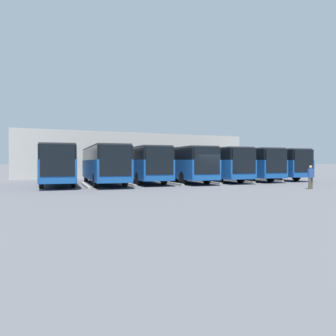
{
  "coord_description": "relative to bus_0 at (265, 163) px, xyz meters",
  "views": [
    {
      "loc": [
        14.06,
        22.42,
        1.91
      ],
      "look_at": [
        1.06,
        -6.17,
        1.35
      ],
      "focal_mm": 35.0,
      "sensor_mm": 36.0,
      "label": 1
    }
  ],
  "objects": [
    {
      "name": "pedestrian",
      "position": [
        6.42,
        12.18,
        -0.91
      ],
      "size": [
        0.42,
        0.42,
        1.67
      ],
      "rotation": [
        0.0,
        0.0,
        0.13
      ],
      "color": "brown",
      "rests_on": "ground_plane"
    },
    {
      "name": "ground_plane",
      "position": [
        11.16,
        6.67,
        -1.81
      ],
      "size": [
        600.0,
        600.0,
        0.0
      ],
      "primitive_type": "plane",
      "color": "#5B5B60"
    },
    {
      "name": "bus_2",
      "position": [
        7.44,
        0.59,
        0.0
      ],
      "size": [
        3.65,
        12.57,
        3.23
      ],
      "rotation": [
        0.0,
        0.0,
        -0.09
      ],
      "color": "#19519E",
      "rests_on": "ground_plane"
    },
    {
      "name": "bus_6",
      "position": [
        22.33,
        0.04,
        0.0
      ],
      "size": [
        3.65,
        12.57,
        3.23
      ],
      "rotation": [
        0.0,
        0.0,
        -0.09
      ],
      "color": "#19519E",
      "rests_on": "ground_plane"
    },
    {
      "name": "station_building",
      "position": [
        11.16,
        -14.2,
        1.05
      ],
      "size": [
        30.19,
        11.33,
        5.64
      ],
      "color": "beige",
      "rests_on": "ground_plane"
    },
    {
      "name": "bus_5",
      "position": [
        18.61,
        0.95,
        0.0
      ],
      "size": [
        3.65,
        12.57,
        3.23
      ],
      "rotation": [
        0.0,
        0.0,
        -0.09
      ],
      "color": "#19519E",
      "rests_on": "ground_plane"
    },
    {
      "name": "curb_divider_2",
      "position": [
        9.3,
        2.42,
        -1.73
      ],
      "size": [
        0.84,
        6.52,
        0.15
      ],
      "primitive_type": "cube",
      "rotation": [
        0.0,
        0.0,
        -0.09
      ],
      "color": "#9E9E99",
      "rests_on": "ground_plane"
    },
    {
      "name": "bus_4",
      "position": [
        14.89,
        -0.05,
        0.0
      ],
      "size": [
        3.65,
        12.57,
        3.23
      ],
      "rotation": [
        0.0,
        0.0,
        -0.09
      ],
      "color": "#19519E",
      "rests_on": "ground_plane"
    },
    {
      "name": "bus_3",
      "position": [
        11.17,
        0.75,
        0.0
      ],
      "size": [
        3.65,
        12.57,
        3.23
      ],
      "rotation": [
        0.0,
        0.0,
        -0.09
      ],
      "color": "#19519E",
      "rests_on": "ground_plane"
    },
    {
      "name": "bus_1",
      "position": [
        3.72,
        0.37,
        0.0
      ],
      "size": [
        3.65,
        12.57,
        3.23
      ],
      "rotation": [
        0.0,
        0.0,
        -0.09
      ],
      "color": "#19519E",
      "rests_on": "ground_plane"
    },
    {
      "name": "curb_divider_3",
      "position": [
        13.02,
        2.58,
        -1.73
      ],
      "size": [
        0.84,
        6.52,
        0.15
      ],
      "primitive_type": "cube",
      "rotation": [
        0.0,
        0.0,
        -0.09
      ],
      "color": "#9E9E99",
      "rests_on": "ground_plane"
    },
    {
      "name": "bus_0",
      "position": [
        0.0,
        0.0,
        0.0
      ],
      "size": [
        3.65,
        12.57,
        3.23
      ],
      "rotation": [
        0.0,
        0.0,
        -0.09
      ],
      "color": "#19519E",
      "rests_on": "ground_plane"
    },
    {
      "name": "curb_divider_1",
      "position": [
        5.58,
        2.2,
        -1.73
      ],
      "size": [
        0.84,
        6.52,
        0.15
      ],
      "primitive_type": "cube",
      "rotation": [
        0.0,
        0.0,
        -0.09
      ],
      "color": "#9E9E99",
      "rests_on": "ground_plane"
    },
    {
      "name": "curb_divider_4",
      "position": [
        16.75,
        1.78,
        -1.73
      ],
      "size": [
        0.84,
        6.52,
        0.15
      ],
      "primitive_type": "cube",
      "rotation": [
        0.0,
        0.0,
        -0.09
      ],
      "color": "#9E9E99",
      "rests_on": "ground_plane"
    },
    {
      "name": "curb_divider_0",
      "position": [
        1.86,
        1.83,
        -1.73
      ],
      "size": [
        0.84,
        6.52,
        0.15
      ],
      "primitive_type": "cube",
      "rotation": [
        0.0,
        0.0,
        -0.09
      ],
      "color": "#9E9E99",
      "rests_on": "ground_plane"
    },
    {
      "name": "curb_divider_5",
      "position": [
        20.47,
        2.78,
        -1.73
      ],
      "size": [
        0.84,
        6.52,
        0.15
      ],
      "primitive_type": "cube",
      "rotation": [
        0.0,
        0.0,
        -0.09
      ],
      "color": "#9E9E99",
      "rests_on": "ground_plane"
    }
  ]
}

